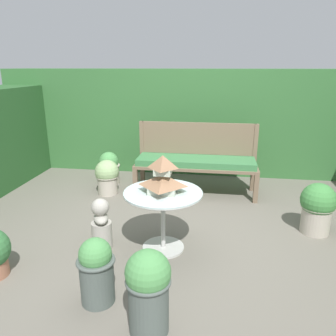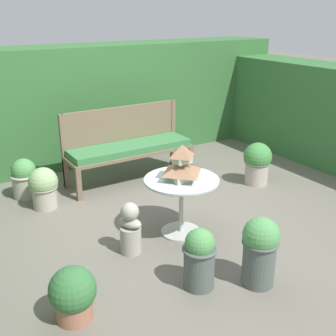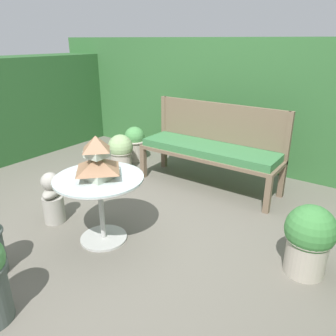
{
  "view_description": "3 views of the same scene",
  "coord_description": "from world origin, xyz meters",
  "px_view_note": "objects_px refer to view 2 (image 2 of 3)",
  "views": [
    {
      "loc": [
        0.35,
        -3.18,
        1.71
      ],
      "look_at": [
        -0.21,
        0.53,
        0.53
      ],
      "focal_mm": 35.0,
      "sensor_mm": 36.0,
      "label": 1
    },
    {
      "loc": [
        -2.23,
        -3.54,
        2.14
      ],
      "look_at": [
        0.16,
        0.31,
        0.42
      ],
      "focal_mm": 45.0,
      "sensor_mm": 36.0,
      "label": 2
    },
    {
      "loc": [
        1.76,
        -2.07,
        1.64
      ],
      "look_at": [
        0.03,
        0.38,
        0.46
      ],
      "focal_mm": 35.0,
      "sensor_mm": 36.0,
      "label": 3
    }
  ],
  "objects_px": {
    "pagoda_birdhouse": "(182,165)",
    "potted_plant_hedge_corner": "(73,294)",
    "potted_plant_bench_left": "(25,178)",
    "potted_plant_patio_mid": "(44,187)",
    "garden_bench": "(130,150)",
    "potted_plant_table_far": "(199,258)",
    "patio_table": "(181,191)",
    "garden_bust": "(130,229)",
    "potted_plant_table_near": "(257,162)",
    "potted_plant_path_edge": "(260,249)"
  },
  "relations": [
    {
      "from": "patio_table",
      "to": "potted_plant_path_edge",
      "type": "distance_m",
      "value": 1.05
    },
    {
      "from": "potted_plant_table_far",
      "to": "patio_table",
      "type": "bearing_deg",
      "value": 65.96
    },
    {
      "from": "potted_plant_table_near",
      "to": "potted_plant_patio_mid",
      "type": "relative_size",
      "value": 1.14
    },
    {
      "from": "garden_bench",
      "to": "potted_plant_table_far",
      "type": "height_order",
      "value": "potted_plant_table_far"
    },
    {
      "from": "potted_plant_hedge_corner",
      "to": "potted_plant_path_edge",
      "type": "distance_m",
      "value": 1.5
    },
    {
      "from": "garden_bust",
      "to": "garden_bench",
      "type": "bearing_deg",
      "value": 128.68
    },
    {
      "from": "pagoda_birdhouse",
      "to": "potted_plant_table_far",
      "type": "xyz_separation_m",
      "value": [
        -0.36,
        -0.81,
        -0.47
      ]
    },
    {
      "from": "garden_bust",
      "to": "potted_plant_table_far",
      "type": "bearing_deg",
      "value": -7.04
    },
    {
      "from": "patio_table",
      "to": "potted_plant_hedge_corner",
      "type": "xyz_separation_m",
      "value": [
        -1.37,
        -0.65,
        -0.26
      ]
    },
    {
      "from": "potted_plant_table_far",
      "to": "potted_plant_path_edge",
      "type": "xyz_separation_m",
      "value": [
        0.44,
        -0.22,
        0.05
      ]
    },
    {
      "from": "potted_plant_bench_left",
      "to": "potted_plant_path_edge",
      "type": "bearing_deg",
      "value": -66.75
    },
    {
      "from": "garden_bench",
      "to": "potted_plant_table_far",
      "type": "bearing_deg",
      "value": -103.68
    },
    {
      "from": "pagoda_birdhouse",
      "to": "potted_plant_table_near",
      "type": "height_order",
      "value": "pagoda_birdhouse"
    },
    {
      "from": "potted_plant_patio_mid",
      "to": "garden_bust",
      "type": "bearing_deg",
      "value": -73.6
    },
    {
      "from": "garden_bust",
      "to": "potted_plant_patio_mid",
      "type": "relative_size",
      "value": 1.05
    },
    {
      "from": "potted_plant_bench_left",
      "to": "potted_plant_table_far",
      "type": "bearing_deg",
      "value": -73.6
    },
    {
      "from": "potted_plant_hedge_corner",
      "to": "garden_bust",
      "type": "bearing_deg",
      "value": 37.63
    },
    {
      "from": "patio_table",
      "to": "potted_plant_patio_mid",
      "type": "bearing_deg",
      "value": 127.41
    },
    {
      "from": "potted_plant_table_near",
      "to": "potted_plant_hedge_corner",
      "type": "xyz_separation_m",
      "value": [
        -2.91,
        -1.21,
        -0.08
      ]
    },
    {
      "from": "pagoda_birdhouse",
      "to": "potted_plant_path_edge",
      "type": "distance_m",
      "value": 1.12
    },
    {
      "from": "potted_plant_path_edge",
      "to": "potted_plant_table_far",
      "type": "bearing_deg",
      "value": 153.03
    },
    {
      "from": "patio_table",
      "to": "potted_plant_patio_mid",
      "type": "relative_size",
      "value": 1.53
    },
    {
      "from": "garden_bench",
      "to": "potted_plant_table_far",
      "type": "relative_size",
      "value": 3.16
    },
    {
      "from": "potted_plant_hedge_corner",
      "to": "potted_plant_table_near",
      "type": "bearing_deg",
      "value": 22.61
    },
    {
      "from": "potted_plant_table_near",
      "to": "potted_plant_patio_mid",
      "type": "distance_m",
      "value": 2.65
    },
    {
      "from": "patio_table",
      "to": "potted_plant_table_near",
      "type": "relative_size",
      "value": 1.34
    },
    {
      "from": "garden_bench",
      "to": "potted_plant_table_near",
      "type": "xyz_separation_m",
      "value": [
        1.35,
        -0.94,
        -0.14
      ]
    },
    {
      "from": "potted_plant_patio_mid",
      "to": "garden_bench",
      "type": "bearing_deg",
      "value": 9.5
    },
    {
      "from": "potted_plant_hedge_corner",
      "to": "potted_plant_patio_mid",
      "type": "relative_size",
      "value": 0.88
    },
    {
      "from": "potted_plant_bench_left",
      "to": "potted_plant_hedge_corner",
      "type": "distance_m",
      "value": 2.38
    },
    {
      "from": "potted_plant_bench_left",
      "to": "potted_plant_patio_mid",
      "type": "distance_m",
      "value": 0.43
    },
    {
      "from": "garden_bench",
      "to": "pagoda_birdhouse",
      "type": "bearing_deg",
      "value": -97.63
    },
    {
      "from": "potted_plant_hedge_corner",
      "to": "potted_plant_patio_mid",
      "type": "distance_m",
      "value": 1.99
    },
    {
      "from": "patio_table",
      "to": "potted_plant_bench_left",
      "type": "distance_m",
      "value": 2.06
    },
    {
      "from": "potted_plant_hedge_corner",
      "to": "patio_table",
      "type": "bearing_deg",
      "value": 25.4
    },
    {
      "from": "potted_plant_patio_mid",
      "to": "pagoda_birdhouse",
      "type": "bearing_deg",
      "value": -52.59
    },
    {
      "from": "potted_plant_table_near",
      "to": "potted_plant_table_far",
      "type": "relative_size",
      "value": 1.05
    },
    {
      "from": "garden_bench",
      "to": "potted_plant_hedge_corner",
      "type": "height_order",
      "value": "garden_bench"
    },
    {
      "from": "potted_plant_bench_left",
      "to": "potted_plant_patio_mid",
      "type": "xyz_separation_m",
      "value": [
        0.11,
        -0.41,
        0.01
      ]
    },
    {
      "from": "potted_plant_table_near",
      "to": "potted_plant_path_edge",
      "type": "distance_m",
      "value": 2.18
    },
    {
      "from": "pagoda_birdhouse",
      "to": "potted_plant_hedge_corner",
      "type": "relative_size",
      "value": 0.83
    },
    {
      "from": "garden_bust",
      "to": "pagoda_birdhouse",
      "type": "bearing_deg",
      "value": 71.22
    },
    {
      "from": "potted_plant_patio_mid",
      "to": "potted_plant_table_far",
      "type": "bearing_deg",
      "value": -73.32
    },
    {
      "from": "patio_table",
      "to": "pagoda_birdhouse",
      "type": "distance_m",
      "value": 0.27
    },
    {
      "from": "potted_plant_table_near",
      "to": "potted_plant_bench_left",
      "type": "relative_size",
      "value": 1.13
    },
    {
      "from": "potted_plant_bench_left",
      "to": "potted_plant_table_far",
      "type": "height_order",
      "value": "potted_plant_table_far"
    },
    {
      "from": "pagoda_birdhouse",
      "to": "potted_plant_hedge_corner",
      "type": "bearing_deg",
      "value": -154.6
    },
    {
      "from": "potted_plant_hedge_corner",
      "to": "potted_plant_patio_mid",
      "type": "bearing_deg",
      "value": 79.4
    },
    {
      "from": "patio_table",
      "to": "potted_plant_table_near",
      "type": "bearing_deg",
      "value": 20.05
    },
    {
      "from": "pagoda_birdhouse",
      "to": "garden_bust",
      "type": "relative_size",
      "value": 0.69
    }
  ]
}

